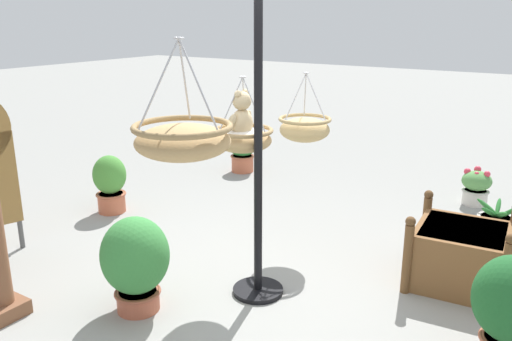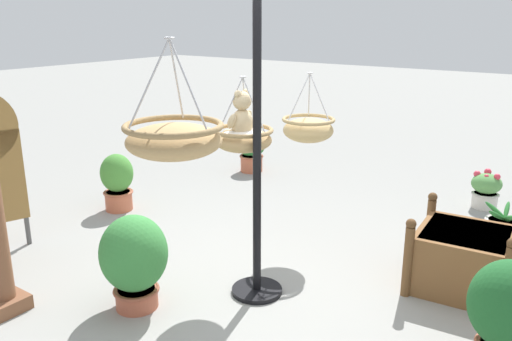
# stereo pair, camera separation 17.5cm
# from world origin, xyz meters

# --- Properties ---
(ground_plane) EXTENTS (40.00, 40.00, 0.00)m
(ground_plane) POSITION_xyz_m (0.00, 0.00, 0.00)
(ground_plane) COLOR gray
(display_pole_central) EXTENTS (0.44, 0.44, 2.60)m
(display_pole_central) POSITION_xyz_m (-0.22, -0.07, 0.83)
(display_pole_central) COLOR black
(display_pole_central) RESTS_ON ground
(hanging_basket_with_teddy) EXTENTS (0.52, 0.52, 0.64)m
(hanging_basket_with_teddy) POSITION_xyz_m (-0.07, 0.18, 1.32)
(hanging_basket_with_teddy) COLOR tan
(teddy_bear) EXTENTS (0.28, 0.26, 0.41)m
(teddy_bear) POSITION_xyz_m (-0.07, 0.20, 1.50)
(teddy_bear) COLOR #D1B789
(hanging_basket_left_high) EXTENTS (0.59, 0.59, 0.69)m
(hanging_basket_left_high) POSITION_xyz_m (-1.42, -0.33, 1.65)
(hanging_basket_left_high) COLOR tan
(hanging_basket_right_low) EXTENTS (0.54, 0.54, 0.70)m
(hanging_basket_right_low) POSITION_xyz_m (0.98, 0.14, 1.23)
(hanging_basket_right_low) COLOR tan
(wooden_planter_box) EXTENTS (0.93, 0.92, 0.71)m
(wooden_planter_box) POSITION_xyz_m (0.91, -1.50, 0.29)
(wooden_planter_box) COLOR brown
(wooden_planter_box) RESTS_ON ground
(potted_plant_flowering_red) EXTENTS (0.40, 0.40, 0.71)m
(potted_plant_flowering_red) POSITION_xyz_m (0.47, 2.51, 0.38)
(potted_plant_flowering_red) COLOR #BC6042
(potted_plant_flowering_red) RESTS_ON ground
(potted_plant_tall_leafy) EXTENTS (0.52, 0.52, 0.85)m
(potted_plant_tall_leafy) POSITION_xyz_m (-0.22, -2.06, 0.49)
(potted_plant_tall_leafy) COLOR #BC6042
(potted_plant_tall_leafy) RESTS_ON ground
(potted_plant_bushy_green) EXTENTS (0.40, 0.40, 0.53)m
(potted_plant_bushy_green) POSITION_xyz_m (2.78, 2.14, 0.28)
(potted_plant_bushy_green) COLOR #BC6042
(potted_plant_bushy_green) RESTS_ON ground
(potted_plant_small_succulent) EXTENTS (0.37, 0.37, 0.48)m
(potted_plant_small_succulent) POSITION_xyz_m (3.18, -1.19, 0.24)
(potted_plant_small_succulent) COLOR beige
(potted_plant_small_succulent) RESTS_ON ground
(potted_plant_conical_shrub) EXTENTS (0.55, 0.55, 0.80)m
(potted_plant_conical_shrub) POSITION_xyz_m (-0.99, 0.60, 0.44)
(potted_plant_conical_shrub) COLOR #AD563D
(potted_plant_conical_shrub) RESTS_ON ground
(potted_plant_trailing_ivy) EXTENTS (0.51, 0.49, 0.36)m
(potted_plant_trailing_ivy) POSITION_xyz_m (2.34, -1.57, 0.13)
(potted_plant_trailing_ivy) COLOR beige
(potted_plant_trailing_ivy) RESTS_ON ground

